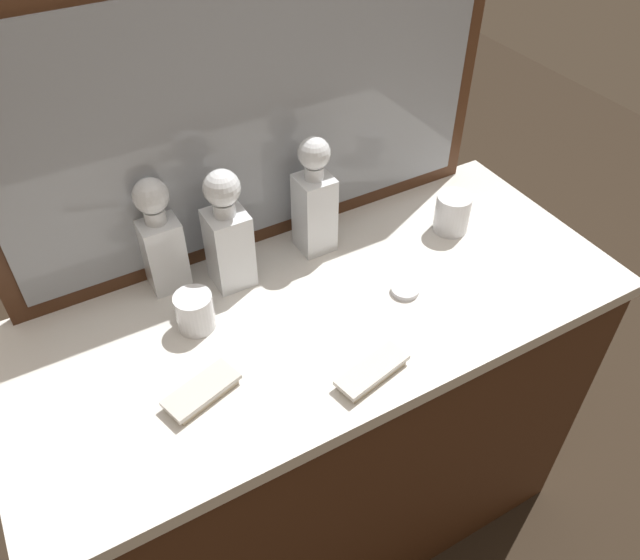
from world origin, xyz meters
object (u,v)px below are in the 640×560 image
at_px(silver_brush_center, 372,372).
at_px(crystal_decanter_front, 228,240).
at_px(crystal_tumbler_far_left, 452,215).
at_px(crystal_decanter_left, 314,206).
at_px(crystal_decanter_far_left, 161,244).
at_px(porcelain_dish, 405,290).
at_px(crystal_tumbler_left, 195,313).
at_px(silver_brush_left, 202,392).

bearing_deg(silver_brush_center, crystal_decanter_front, 107.41).
height_order(crystal_tumbler_far_left, silver_brush_center, crystal_tumbler_far_left).
distance_m(crystal_decanter_left, crystal_decanter_far_left, 0.35).
relative_size(crystal_tumbler_far_left, silver_brush_center, 0.59).
distance_m(crystal_decanter_front, silver_brush_center, 0.42).
distance_m(crystal_decanter_left, silver_brush_center, 0.42).
bearing_deg(crystal_tumbler_far_left, porcelain_dish, -149.99).
bearing_deg(crystal_tumbler_far_left, crystal_tumbler_left, -179.98).
distance_m(crystal_tumbler_left, silver_brush_left, 0.19).
bearing_deg(silver_brush_center, silver_brush_left, 158.86).
bearing_deg(crystal_decanter_left, crystal_decanter_front, -176.48).
bearing_deg(crystal_decanter_far_left, silver_brush_center, -61.03).
height_order(crystal_decanter_far_left, silver_brush_left, crystal_decanter_far_left).
bearing_deg(crystal_decanter_far_left, crystal_decanter_left, -8.21).
xyz_separation_m(crystal_decanter_left, porcelain_dish, (0.09, -0.24, -0.11)).
distance_m(crystal_decanter_left, porcelain_dish, 0.28).
bearing_deg(porcelain_dish, silver_brush_center, -139.98).
height_order(crystal_decanter_front, crystal_tumbler_far_left, crystal_decanter_front).
bearing_deg(crystal_decanter_left, crystal_decanter_far_left, 171.79).
relative_size(crystal_decanter_front, silver_brush_center, 1.75).
xyz_separation_m(crystal_decanter_left, crystal_tumbler_left, (-0.34, -0.11, -0.08)).
distance_m(crystal_decanter_far_left, silver_brush_center, 0.52).
bearing_deg(silver_brush_center, crystal_decanter_left, 76.33).
relative_size(crystal_decanter_left, silver_brush_center, 1.78).
relative_size(crystal_tumbler_far_left, porcelain_dish, 1.57).
xyz_separation_m(silver_brush_center, porcelain_dish, (0.19, 0.16, -0.01)).
distance_m(crystal_decanter_left, silver_brush_left, 0.50).
xyz_separation_m(crystal_tumbler_far_left, silver_brush_left, (-0.72, -0.18, -0.03)).
distance_m(silver_brush_left, porcelain_dish, 0.50).
height_order(crystal_decanter_left, crystal_decanter_far_left, crystal_decanter_left).
distance_m(crystal_decanter_front, crystal_tumbler_far_left, 0.55).
height_order(crystal_decanter_front, crystal_decanter_left, crystal_decanter_left).
relative_size(crystal_decanter_front, crystal_tumbler_left, 3.44).
distance_m(crystal_decanter_front, silver_brush_left, 0.34).
relative_size(crystal_decanter_left, silver_brush_left, 1.85).
xyz_separation_m(crystal_tumbler_left, silver_brush_left, (-0.06, -0.18, -0.02)).
bearing_deg(crystal_decanter_left, porcelain_dish, -68.25).
bearing_deg(silver_brush_center, porcelain_dish, 40.02).
bearing_deg(crystal_tumbler_left, crystal_decanter_front, 37.29).
relative_size(silver_brush_left, silver_brush_center, 0.97).
xyz_separation_m(crystal_decanter_front, crystal_decanter_far_left, (-0.13, 0.06, -0.01)).
height_order(silver_brush_left, silver_brush_center, same).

